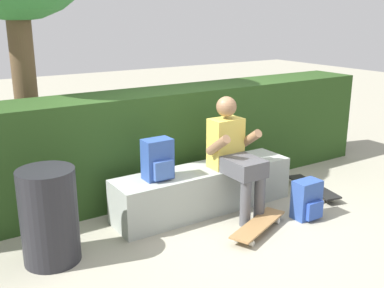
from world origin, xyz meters
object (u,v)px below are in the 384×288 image
skateboard_near_person (258,225)px  skateboard_beside_bench (313,187)px  backpack_on_bench (158,160)px  bench_main (204,189)px  backpack_on_ground (307,200)px  trash_bin (49,216)px  person_skater (234,152)px

skateboard_near_person → skateboard_beside_bench: bearing=19.0°
skateboard_beside_bench → backpack_on_bench: (-1.88, 0.30, 0.58)m
bench_main → backpack_on_ground: bearing=-44.0°
skateboard_near_person → skateboard_beside_bench: (1.18, 0.41, 0.00)m
bench_main → backpack_on_bench: (-0.55, -0.01, 0.43)m
bench_main → trash_bin: (-1.67, -0.16, 0.18)m
skateboard_beside_bench → bench_main: bearing=166.8°
skateboard_near_person → backpack_on_bench: 1.15m
skateboard_beside_bench → backpack_on_ground: backpack_on_ground is taller
bench_main → trash_bin: bearing=-174.4°
backpack_on_bench → trash_bin: 1.15m
backpack_on_bench → bench_main: bearing=1.0°
backpack_on_ground → skateboard_near_person: bearing=178.0°
skateboard_beside_bench → backpack_on_ground: (-0.56, -0.43, 0.12)m
skateboard_near_person → backpack_on_ground: (0.63, -0.02, 0.12)m
person_skater → skateboard_near_person: person_skater is taller
backpack_on_bench → skateboard_near_person: bearing=-45.6°
trash_bin → bench_main: bearing=5.6°
skateboard_near_person → backpack_on_bench: bearing=134.4°
person_skater → skateboard_beside_bench: person_skater is taller
skateboard_near_person → skateboard_beside_bench: same height
skateboard_near_person → backpack_on_bench: (-0.69, 0.71, 0.58)m
bench_main → backpack_on_ground: size_ratio=5.01×
bench_main → skateboard_beside_bench: bench_main is taller
bench_main → backpack_on_ground: (0.77, -0.74, -0.04)m
skateboard_beside_bench → person_skater: bearing=175.2°
backpack_on_bench → trash_bin: backpack_on_bench is taller
bench_main → person_skater: 0.53m
person_skater → skateboard_beside_bench: size_ratio=1.47×
bench_main → trash_bin: 1.69m
bench_main → trash_bin: size_ratio=2.45×
person_skater → skateboard_near_person: 0.78m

